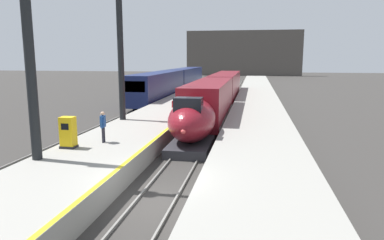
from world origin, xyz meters
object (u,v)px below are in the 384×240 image
object	(u,v)px
regional_train_adjacent	(174,81)
station_column_mid	(120,39)
passenger_mid_platform	(103,124)
station_column_near	(29,31)
passenger_near_edge	(188,97)
rolling_suitcase	(174,104)
highspeed_train_main	(218,94)
ticket_machine_yellow	(68,134)

from	to	relation	value
regional_train_adjacent	station_column_mid	xyz separation A→B (m)	(2.20, -27.14, 4.78)
passenger_mid_platform	station_column_near	bearing A→B (deg)	-113.45
passenger_near_edge	rolling_suitcase	distance (m)	1.44
station_column_near	passenger_near_edge	bearing A→B (deg)	78.78
regional_train_adjacent	highspeed_train_main	bearing A→B (deg)	-62.47
passenger_mid_platform	ticket_machine_yellow	xyz separation A→B (m)	(-1.26, -1.42, -0.25)
passenger_mid_platform	rolling_suitcase	xyz separation A→B (m)	(0.72, 14.07, -0.69)
station_column_near	ticket_machine_yellow	world-z (taller)	station_column_near
rolling_suitcase	ticket_machine_yellow	bearing A→B (deg)	-97.28
passenger_mid_platform	ticket_machine_yellow	bearing A→B (deg)	-131.61
station_column_near	ticket_machine_yellow	distance (m)	5.36
regional_train_adjacent	passenger_near_edge	distance (m)	20.83
station_column_near	passenger_mid_platform	xyz separation A→B (m)	(1.56, 3.58, -4.65)
station_column_near	station_column_mid	distance (m)	10.68
station_column_mid	ticket_machine_yellow	distance (m)	9.94
ticket_machine_yellow	passenger_mid_platform	bearing A→B (deg)	48.39
highspeed_train_main	station_column_mid	bearing A→B (deg)	-116.97
rolling_suitcase	ticket_machine_yellow	world-z (taller)	ticket_machine_yellow
highspeed_train_main	passenger_near_edge	world-z (taller)	highspeed_train_main
passenger_near_edge	ticket_machine_yellow	world-z (taller)	passenger_near_edge
regional_train_adjacent	passenger_mid_platform	size ratio (longest dim) A/B	21.66
regional_train_adjacent	passenger_near_edge	world-z (taller)	regional_train_adjacent
highspeed_train_main	rolling_suitcase	xyz separation A→B (m)	(-3.57, -4.62, -0.58)
passenger_near_edge	rolling_suitcase	world-z (taller)	passenger_near_edge
highspeed_train_main	passenger_near_edge	distance (m)	5.04
station_column_mid	passenger_near_edge	xyz separation A→B (m)	(3.59, 7.12, -4.87)
station_column_near	rolling_suitcase	distance (m)	18.58
regional_train_adjacent	station_column_near	xyz separation A→B (m)	(2.26, -37.82, 4.56)
passenger_mid_platform	rolling_suitcase	distance (m)	14.11
passenger_near_edge	regional_train_adjacent	bearing A→B (deg)	106.13
station_column_near	station_column_mid	bearing A→B (deg)	90.30
passenger_near_edge	passenger_mid_platform	distance (m)	14.36
station_column_mid	ticket_machine_yellow	bearing A→B (deg)	-87.65
regional_train_adjacent	station_column_mid	size ratio (longest dim) A/B	3.73
station_column_mid	ticket_machine_yellow	world-z (taller)	station_column_mid
station_column_near	highspeed_train_main	bearing A→B (deg)	75.30
station_column_near	passenger_near_edge	xyz separation A→B (m)	(3.53, 17.80, -4.65)
passenger_near_edge	rolling_suitcase	bearing A→B (deg)	-173.38
highspeed_train_main	station_column_mid	distance (m)	13.93
passenger_near_edge	passenger_mid_platform	world-z (taller)	same
passenger_mid_platform	rolling_suitcase	bearing A→B (deg)	87.08
station_column_near	regional_train_adjacent	bearing A→B (deg)	93.41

